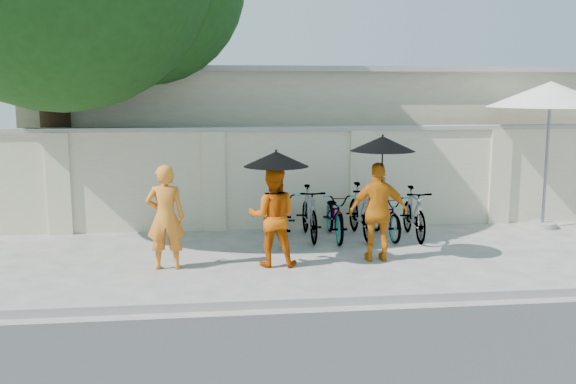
{
  "coord_description": "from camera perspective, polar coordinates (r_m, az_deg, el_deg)",
  "views": [
    {
      "loc": [
        -1.02,
        -9.74,
        2.83
      ],
      "look_at": [
        0.24,
        0.94,
        1.1
      ],
      "focal_mm": 40.0,
      "sensor_mm": 36.0,
      "label": 1
    }
  ],
  "objects": [
    {
      "name": "bike_4",
      "position": [
        12.51,
        8.7,
        -2.05
      ],
      "size": [
        0.69,
        1.66,
        0.85
      ],
      "primitive_type": "imported",
      "rotation": [
        0.0,
        0.0,
        0.08
      ],
      "color": "slate",
      "rests_on": "ground"
    },
    {
      "name": "compound_wall",
      "position": [
        13.22,
        2.1,
        1.17
      ],
      "size": [
        20.0,
        0.3,
        2.0
      ],
      "primitive_type": "cube",
      "color": "beige",
      "rests_on": "ground"
    },
    {
      "name": "bike_3",
      "position": [
        12.37,
        6.49,
        -1.69
      ],
      "size": [
        0.54,
        1.74,
        1.04
      ],
      "primitive_type": "imported",
      "rotation": [
        0.0,
        0.0,
        0.03
      ],
      "color": "slate",
      "rests_on": "ground"
    },
    {
      "name": "ground",
      "position": [
        10.19,
        -0.75,
        -6.98
      ],
      "size": [
        80.0,
        80.0,
        0.0
      ],
      "primitive_type": "plane",
      "color": "#BDB7A9"
    },
    {
      "name": "parasol_center",
      "position": [
        10.08,
        -1.07,
        2.96
      ],
      "size": [
        1.03,
        1.03,
        0.95
      ],
      "color": "black",
      "rests_on": "ground"
    },
    {
      "name": "bike_2",
      "position": [
        12.27,
        4.23,
        -2.03
      ],
      "size": [
        0.65,
        1.76,
        0.92
      ],
      "primitive_type": "imported",
      "rotation": [
        0.0,
        0.0,
        -0.03
      ],
      "color": "slate",
      "rests_on": "ground"
    },
    {
      "name": "bike_0",
      "position": [
        12.07,
        -0.36,
        -2.05
      ],
      "size": [
        0.88,
        1.93,
        0.98
      ],
      "primitive_type": "imported",
      "rotation": [
        0.0,
        0.0,
        -0.13
      ],
      "color": "slate",
      "rests_on": "ground"
    },
    {
      "name": "bike_5",
      "position": [
        12.46,
        11.13,
        -1.86
      ],
      "size": [
        0.56,
        1.66,
        0.98
      ],
      "primitive_type": "imported",
      "rotation": [
        0.0,
        0.0,
        -0.06
      ],
      "color": "slate",
      "rests_on": "ground"
    },
    {
      "name": "kerb",
      "position": [
        8.56,
        0.47,
        -9.73
      ],
      "size": [
        40.0,
        0.16,
        0.12
      ],
      "primitive_type": "cube",
      "color": "#989790",
      "rests_on": "ground"
    },
    {
      "name": "patio_umbrella",
      "position": [
        13.98,
        22.31,
        7.91
      ],
      "size": [
        2.67,
        2.67,
        2.99
      ],
      "rotation": [
        0.0,
        0.0,
        -0.07
      ],
      "color": "#989790",
      "rests_on": "ground"
    },
    {
      "name": "monk_right",
      "position": [
        10.68,
        8.05,
        -1.78
      ],
      "size": [
        0.99,
        0.47,
        1.65
      ],
      "primitive_type": "imported",
      "rotation": [
        0.0,
        0.0,
        3.07
      ],
      "color": "orange",
      "rests_on": "ground"
    },
    {
      "name": "bike_1",
      "position": [
        12.21,
        1.92,
        -1.86
      ],
      "size": [
        0.48,
        1.68,
        1.01
      ],
      "primitive_type": "imported",
      "rotation": [
        0.0,
        0.0,
        0.01
      ],
      "color": "slate",
      "rests_on": "ground"
    },
    {
      "name": "building_behind",
      "position": [
        17.06,
        3.47,
        4.98
      ],
      "size": [
        14.0,
        6.0,
        3.2
      ],
      "primitive_type": "cube",
      "color": "beige",
      "rests_on": "ground"
    },
    {
      "name": "monk_left",
      "position": [
        10.28,
        -10.83,
        -2.21
      ],
      "size": [
        0.62,
        0.42,
        1.67
      ],
      "primitive_type": "imported",
      "rotation": [
        0.0,
        0.0,
        3.12
      ],
      "color": "orange",
      "rests_on": "ground"
    },
    {
      "name": "parasol_right",
      "position": [
        10.46,
        8.41,
        4.27
      ],
      "size": [
        1.05,
        1.05,
        1.15
      ],
      "color": "black",
      "rests_on": "ground"
    },
    {
      "name": "monk_center",
      "position": [
        10.3,
        -1.37,
        -2.19
      ],
      "size": [
        0.86,
        0.71,
        1.62
      ],
      "primitive_type": "imported",
      "rotation": [
        0.0,
        0.0,
        3.02
      ],
      "color": "#C44E06",
      "rests_on": "ground"
    }
  ]
}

